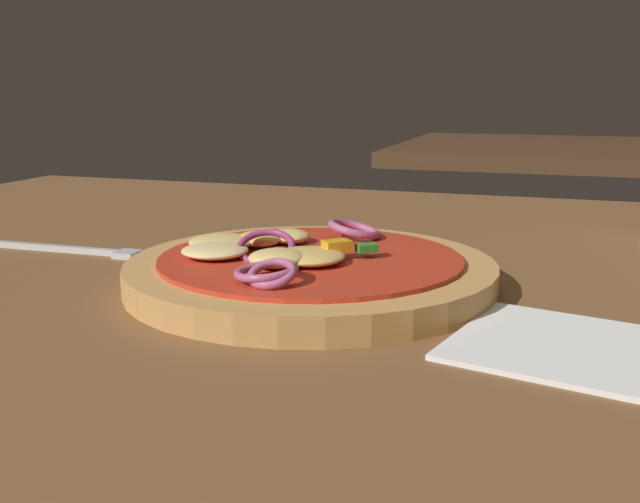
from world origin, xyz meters
name	(u,v)px	position (x,y,z in m)	size (l,w,h in m)	color
dining_table	(376,299)	(0.00, 0.00, 0.02)	(1.24, 0.87, 0.03)	brown
pizza	(307,270)	(-0.04, -0.04, 0.04)	(0.25, 0.25, 0.04)	tan
fork	(84,250)	(-0.25, 0.00, 0.03)	(0.19, 0.02, 0.01)	silver
napkin	(601,353)	(0.15, -0.11, 0.03)	(0.17, 0.14, 0.00)	white
background_table	(554,151)	(0.09, 1.29, 0.02)	(0.69, 0.66, 0.03)	#4C301C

